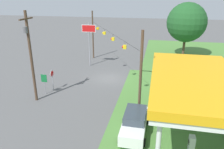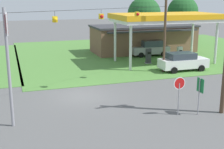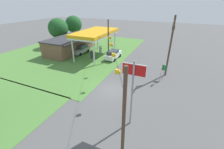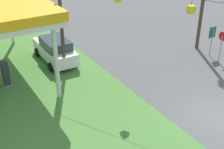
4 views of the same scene
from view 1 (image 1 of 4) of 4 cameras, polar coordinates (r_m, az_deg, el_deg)
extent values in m
plane|color=#565656|center=(30.01, -0.86, -1.07)|extent=(160.00, 160.00, 0.00)
cube|color=#4C7F38|center=(45.65, 24.02, 4.72)|extent=(24.00, 24.00, 0.04)
cube|color=silver|center=(16.88, 20.77, -2.44)|extent=(11.41, 5.99, 0.35)
cube|color=orange|center=(16.73, 20.96, -1.01)|extent=(11.61, 6.19, 0.55)
cylinder|color=silver|center=(22.32, 12.17, -2.93)|extent=(0.28, 0.28, 4.64)
cylinder|color=silver|center=(22.92, 24.22, -3.72)|extent=(0.28, 0.28, 4.64)
cube|color=gray|center=(20.77, 18.37, -12.49)|extent=(0.71, 0.56, 0.12)
cube|color=#333338|center=(20.33, 18.65, -10.43)|extent=(0.55, 0.40, 1.62)
cube|color=black|center=(20.14, 18.14, -9.61)|extent=(0.39, 0.03, 0.24)
cube|color=silver|center=(17.05, 20.00, -17.17)|extent=(0.55, 0.40, 1.62)
cube|color=black|center=(16.82, 19.38, -16.28)|extent=(0.39, 0.03, 0.24)
cube|color=white|center=(18.60, 5.90, -12.92)|extent=(4.98, 1.92, 0.91)
cube|color=#333D47|center=(18.44, 6.10, -10.42)|extent=(2.75, 1.74, 0.63)
cylinder|color=black|center=(17.55, 8.38, -17.17)|extent=(0.68, 0.23, 0.68)
cylinder|color=black|center=(17.73, 2.03, -16.51)|extent=(0.68, 0.23, 0.68)
cylinder|color=black|center=(20.08, 9.15, -11.89)|extent=(0.68, 0.23, 0.68)
cylinder|color=black|center=(20.23, 3.71, -11.38)|extent=(0.68, 0.23, 0.68)
cylinder|color=#99999E|center=(27.15, -15.22, -1.81)|extent=(0.08, 0.08, 2.10)
cylinder|color=white|center=(26.78, -15.42, 0.27)|extent=(0.80, 0.03, 0.80)
cylinder|color=red|center=(26.78, -15.42, 0.27)|extent=(0.70, 0.03, 0.70)
cylinder|color=gray|center=(34.80, -5.91, 7.73)|extent=(0.18, 0.18, 6.82)
cube|color=white|center=(34.25, -6.12, 11.86)|extent=(0.06, 2.19, 1.12)
cube|color=red|center=(34.25, -6.12, 11.86)|extent=(0.07, 2.07, 1.00)
cylinder|color=gray|center=(26.25, -17.14, -2.44)|extent=(0.07, 0.07, 2.40)
cube|color=#146B33|center=(25.94, -17.36, -0.95)|extent=(0.04, 0.70, 0.90)
cylinder|color=#4C3828|center=(23.90, -20.34, 3.99)|extent=(0.28, 0.28, 9.50)
cube|color=#4C3828|center=(23.19, -21.56, 13.39)|extent=(2.20, 0.14, 0.14)
cylinder|color=#59595B|center=(23.02, -21.70, 10.80)|extent=(0.44, 0.44, 0.60)
cylinder|color=#4C3828|center=(39.07, -5.01, 10.22)|extent=(0.24, 0.24, 8.26)
cylinder|color=#4C3828|center=(18.99, 7.45, -0.93)|extent=(0.24, 0.24, 8.26)
cylinder|color=black|center=(28.30, -0.93, 11.17)|extent=(19.13, 10.02, 0.02)
cylinder|color=black|center=(34.55, -3.73, 12.52)|extent=(0.02, 0.02, 0.35)
cube|color=yellow|center=(34.61, -3.72, 11.90)|extent=(0.32, 0.32, 0.40)
sphere|color=yellow|center=(34.65, -3.99, 11.91)|extent=(0.28, 0.28, 0.28)
cylinder|color=black|center=(30.39, -1.98, 11.46)|extent=(0.02, 0.02, 0.35)
cube|color=yellow|center=(30.45, -1.98, 10.77)|extent=(0.32, 0.32, 0.40)
sphere|color=yellow|center=(30.49, -2.29, 10.78)|extent=(0.28, 0.28, 0.28)
cylinder|color=black|center=(26.28, 0.29, 10.07)|extent=(0.02, 0.02, 0.35)
cube|color=yellow|center=(26.35, 0.29, 9.26)|extent=(0.32, 0.32, 0.40)
sphere|color=red|center=(26.38, -0.07, 9.28)|extent=(0.28, 0.28, 0.28)
cylinder|color=black|center=(22.24, 3.38, 8.13)|extent=(0.02, 0.02, 0.35)
cube|color=yellow|center=(22.32, 3.36, 7.19)|extent=(0.32, 0.32, 0.40)
sphere|color=red|center=(22.35, 2.92, 7.21)|extent=(0.28, 0.28, 0.28)
cylinder|color=#4C3828|center=(41.88, 18.21, 6.67)|extent=(0.44, 0.44, 3.54)
sphere|color=#1E5123|center=(41.12, 18.91, 12.76)|extent=(6.83, 6.83, 6.83)
camera|label=2|loc=(43.13, -30.24, 12.97)|focal=50.00mm
camera|label=3|loc=(45.72, -5.52, 20.73)|focal=24.00mm
camera|label=4|loc=(37.02, 22.87, 17.96)|focal=50.00mm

